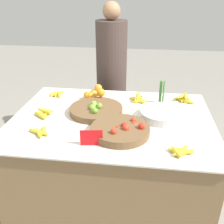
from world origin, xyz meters
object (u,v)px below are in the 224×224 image
Objects in this scene: lime_bowl at (96,110)px; metal_bowl at (162,114)px; vendor_person at (112,82)px; price_sign at (91,138)px; tomato_basket at (121,130)px.

metal_bowl is (0.53, -0.02, 0.00)m from lime_bowl.
vendor_person reaches higher than lime_bowl.
vendor_person reaches higher than price_sign.
metal_bowl is at bearing 43.52° from tomato_basket.
tomato_basket is 0.24m from price_sign.
tomato_basket is 2.87× the size of price_sign.
vendor_person is at bearing 100.58° from tomato_basket.
price_sign reaches higher than tomato_basket.
price_sign is (-0.17, -0.17, 0.03)m from tomato_basket.
price_sign is (-0.47, -0.46, 0.02)m from metal_bowl.
price_sign reaches higher than metal_bowl.
lime_bowl is at bearing 127.49° from tomato_basket.
tomato_basket is 1.20× the size of metal_bowl.
metal_bowl is at bearing -60.34° from vendor_person.
metal_bowl is 0.22× the size of vendor_person.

